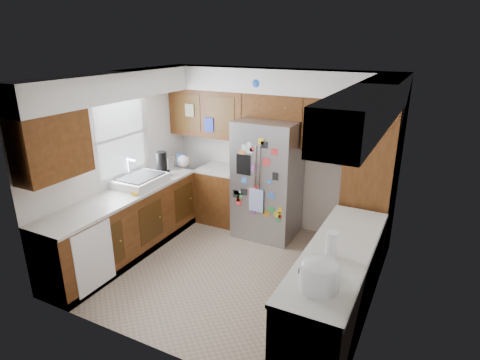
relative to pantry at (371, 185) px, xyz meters
name	(u,v)px	position (x,y,z in m)	size (l,w,h in m)	color
floor	(230,270)	(-1.50, -1.15, -1.07)	(3.60, 3.60, 0.00)	tan
room_shell	(235,129)	(-1.61, -0.79, 0.75)	(3.64, 3.24, 2.52)	white
left_counter_run	(148,220)	(-2.86, -1.12, -0.65)	(1.36, 3.20, 0.92)	#3E240C
right_counter_run	(335,293)	(0.00, -1.62, -0.65)	(0.63, 2.25, 0.92)	#3E240C
pantry	(371,185)	(0.00, 0.00, 0.00)	(0.60, 0.90, 2.15)	#3E240C
fridge	(268,179)	(-1.50, 0.05, -0.17)	(0.90, 0.79, 1.80)	#939498
bridge_cabinet	(275,105)	(-1.50, 0.28, 0.90)	(0.96, 0.34, 0.35)	#3E240C
fridge_top_items	(273,84)	(-1.52, 0.22, 1.21)	(0.69, 0.34, 0.30)	blue
sink_assembly	(141,180)	(-3.00, -1.05, -0.09)	(0.52, 0.73, 0.37)	white
left_counter_clutter	(173,163)	(-2.97, -0.32, -0.02)	(0.27, 0.87, 0.38)	black
rice_cooker	(320,273)	(0.00, -2.35, 0.00)	(0.34, 0.33, 0.29)	silver
paper_towel	(332,244)	(-0.05, -1.78, -0.03)	(0.11, 0.11, 0.26)	white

